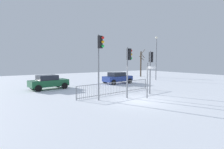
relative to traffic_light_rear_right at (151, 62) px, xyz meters
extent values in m
plane|color=white|center=(-2.49, -1.26, -2.79)|extent=(60.00, 60.00, 0.00)
cylinder|color=slate|center=(-0.14, -0.06, -0.89)|extent=(0.11, 0.11, 3.81)
cube|color=black|center=(0.01, 0.00, 0.47)|extent=(0.33, 0.38, 0.90)
sphere|color=red|center=(0.24, 0.10, 0.77)|extent=(0.20, 0.20, 0.20)
sphere|color=orange|center=(0.24, 0.10, 0.47)|extent=(0.20, 0.20, 0.20)
sphere|color=green|center=(0.24, 0.10, 0.17)|extent=(0.20, 0.20, 0.20)
cylinder|color=slate|center=(-5.12, 0.30, -0.37)|extent=(0.11, 0.11, 4.85)
cube|color=black|center=(-5.07, 0.15, 1.50)|extent=(0.38, 0.32, 0.90)
sphere|color=red|center=(-4.98, -0.09, 1.80)|extent=(0.20, 0.20, 0.20)
sphere|color=orange|center=(-4.98, -0.09, 1.50)|extent=(0.20, 0.20, 0.20)
sphere|color=green|center=(-4.98, -0.09, 1.20)|extent=(0.20, 0.20, 0.20)
cylinder|color=slate|center=(-2.86, -0.24, -0.79)|extent=(0.11, 0.11, 4.00)
cube|color=black|center=(-2.70, -0.23, 0.66)|extent=(0.25, 0.34, 0.90)
sphere|color=red|center=(-2.45, -0.20, 0.96)|extent=(0.20, 0.20, 0.20)
sphere|color=orange|center=(-2.45, -0.20, 0.66)|extent=(0.20, 0.20, 0.20)
sphere|color=green|center=(-2.45, -0.20, 0.36)|extent=(0.20, 0.20, 0.20)
cylinder|color=slate|center=(-1.53, -1.10, -1.41)|extent=(0.09, 0.09, 2.77)
cube|color=white|center=(-1.15, -1.21, -0.37)|extent=(0.68, 0.22, 0.22)
cube|color=slate|center=(-2.52, 1.69, -1.74)|extent=(8.02, 0.95, 0.04)
cube|color=slate|center=(-2.52, 1.69, -2.67)|extent=(8.02, 0.95, 0.04)
cylinder|color=slate|center=(-6.43, 1.24, -2.27)|extent=(0.02, 0.02, 1.05)
cylinder|color=slate|center=(-6.26, 1.26, -2.27)|extent=(0.02, 0.02, 1.05)
cylinder|color=slate|center=(-6.08, 1.28, -2.27)|extent=(0.02, 0.02, 1.05)
cylinder|color=slate|center=(-5.90, 1.30, -2.27)|extent=(0.02, 0.02, 1.05)
cylinder|color=slate|center=(-5.72, 1.32, -2.27)|extent=(0.02, 0.02, 1.05)
cylinder|color=slate|center=(-5.54, 1.34, -2.27)|extent=(0.02, 0.02, 1.05)
cylinder|color=slate|center=(-5.37, 1.36, -2.27)|extent=(0.02, 0.02, 1.05)
cylinder|color=slate|center=(-5.19, 1.38, -2.27)|extent=(0.02, 0.02, 1.05)
cylinder|color=slate|center=(-5.01, 1.40, -2.27)|extent=(0.02, 0.02, 1.05)
cylinder|color=slate|center=(-4.83, 1.42, -2.27)|extent=(0.02, 0.02, 1.05)
cylinder|color=slate|center=(-4.65, 1.44, -2.27)|extent=(0.02, 0.02, 1.05)
cylinder|color=slate|center=(-4.48, 1.46, -2.27)|extent=(0.02, 0.02, 1.05)
cylinder|color=slate|center=(-4.30, 1.48, -2.27)|extent=(0.02, 0.02, 1.05)
cylinder|color=slate|center=(-4.12, 1.50, -2.27)|extent=(0.02, 0.02, 1.05)
cylinder|color=slate|center=(-3.94, 1.52, -2.27)|extent=(0.02, 0.02, 1.05)
cylinder|color=slate|center=(-3.76, 1.54, -2.27)|extent=(0.02, 0.02, 1.05)
cylinder|color=slate|center=(-3.59, 1.56, -2.27)|extent=(0.02, 0.02, 1.05)
cylinder|color=slate|center=(-3.41, 1.58, -2.27)|extent=(0.02, 0.02, 1.05)
cylinder|color=slate|center=(-3.23, 1.61, -2.27)|extent=(0.02, 0.02, 1.05)
cylinder|color=slate|center=(-3.05, 1.63, -2.27)|extent=(0.02, 0.02, 1.05)
cylinder|color=slate|center=(-2.87, 1.65, -2.27)|extent=(0.02, 0.02, 1.05)
cylinder|color=slate|center=(-2.69, 1.67, -2.27)|extent=(0.02, 0.02, 1.05)
cylinder|color=slate|center=(-2.52, 1.69, -2.27)|extent=(0.02, 0.02, 1.05)
cylinder|color=slate|center=(-2.34, 1.71, -2.27)|extent=(0.02, 0.02, 1.05)
cylinder|color=slate|center=(-2.16, 1.73, -2.27)|extent=(0.02, 0.02, 1.05)
cylinder|color=slate|center=(-1.98, 1.75, -2.27)|extent=(0.02, 0.02, 1.05)
cylinder|color=slate|center=(-1.80, 1.77, -2.27)|extent=(0.02, 0.02, 1.05)
cylinder|color=slate|center=(-1.63, 1.79, -2.27)|extent=(0.02, 0.02, 1.05)
cylinder|color=slate|center=(-1.45, 1.81, -2.27)|extent=(0.02, 0.02, 1.05)
cylinder|color=slate|center=(-1.27, 1.83, -2.27)|extent=(0.02, 0.02, 1.05)
cylinder|color=slate|center=(-1.09, 1.85, -2.27)|extent=(0.02, 0.02, 1.05)
cylinder|color=slate|center=(-0.91, 1.87, -2.27)|extent=(0.02, 0.02, 1.05)
cylinder|color=slate|center=(-0.74, 1.89, -2.27)|extent=(0.02, 0.02, 1.05)
cylinder|color=slate|center=(-0.56, 1.91, -2.27)|extent=(0.02, 0.02, 1.05)
cylinder|color=slate|center=(-0.38, 1.93, -2.27)|extent=(0.02, 0.02, 1.05)
cylinder|color=slate|center=(-0.20, 1.95, -2.27)|extent=(0.02, 0.02, 1.05)
cylinder|color=slate|center=(-0.02, 1.97, -2.27)|extent=(0.02, 0.02, 1.05)
cylinder|color=slate|center=(0.15, 1.99, -2.27)|extent=(0.02, 0.02, 1.05)
cylinder|color=slate|center=(0.33, 2.01, -2.27)|extent=(0.02, 0.02, 1.05)
cylinder|color=slate|center=(0.51, 2.03, -2.27)|extent=(0.02, 0.02, 1.05)
cylinder|color=slate|center=(0.69, 2.05, -2.27)|extent=(0.02, 0.02, 1.05)
cylinder|color=slate|center=(0.87, 2.07, -2.27)|extent=(0.02, 0.02, 1.05)
cylinder|color=slate|center=(1.05, 2.09, -2.27)|extent=(0.02, 0.02, 1.05)
cylinder|color=slate|center=(1.22, 2.11, -2.27)|extent=(0.02, 0.02, 1.05)
cylinder|color=slate|center=(1.40, 2.13, -2.27)|extent=(0.02, 0.02, 1.05)
cylinder|color=slate|center=(-6.52, 1.23, -2.27)|extent=(0.06, 0.06, 1.05)
cylinder|color=slate|center=(1.49, 2.14, -2.27)|extent=(0.06, 0.06, 1.05)
cube|color=#195933|center=(-6.80, 7.80, -2.15)|extent=(3.97, 2.13, 0.65)
cube|color=#1E232D|center=(-6.95, 7.78, -1.60)|extent=(2.06, 1.71, 0.55)
cylinder|color=black|center=(-5.56, 8.80, -2.47)|extent=(0.66, 0.29, 0.64)
cylinder|color=black|center=(-5.36, 7.11, -2.47)|extent=(0.66, 0.29, 0.64)
cylinder|color=black|center=(-8.24, 8.49, -2.47)|extent=(0.66, 0.29, 0.64)
cylinder|color=black|center=(-8.04, 6.80, -2.47)|extent=(0.66, 0.29, 0.64)
cube|color=navy|center=(1.81, 7.50, -2.15)|extent=(3.91, 1.95, 0.65)
cube|color=#1E232D|center=(1.66, 7.49, -1.60)|extent=(2.00, 1.62, 0.55)
cylinder|color=black|center=(3.10, 8.44, -2.47)|extent=(0.65, 0.26, 0.64)
cylinder|color=black|center=(3.21, 6.74, -2.47)|extent=(0.65, 0.26, 0.64)
cylinder|color=black|center=(0.41, 8.26, -2.47)|extent=(0.65, 0.26, 0.64)
cylinder|color=black|center=(0.52, 6.56, -2.47)|extent=(0.65, 0.26, 0.64)
cylinder|color=slate|center=(9.11, 7.64, 0.35)|extent=(0.14, 0.14, 6.29)
sphere|color=#F2EACC|center=(9.11, 7.64, 3.60)|extent=(0.36, 0.36, 0.36)
cylinder|color=#473828|center=(11.30, 13.33, -0.48)|extent=(0.26, 0.26, 4.64)
cylinder|color=#473828|center=(11.43, 12.88, 0.97)|extent=(0.97, 0.36, 0.64)
cylinder|color=#473828|center=(11.80, 13.35, 1.77)|extent=(0.12, 1.05, 0.90)
cylinder|color=#473828|center=(11.11, 12.95, 0.62)|extent=(0.85, 0.49, 0.82)
camera|label=1|loc=(-11.66, -11.16, 0.17)|focal=28.70mm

